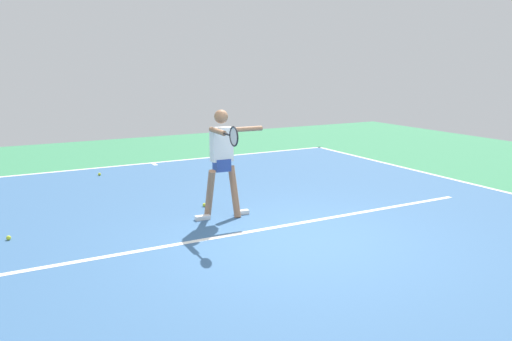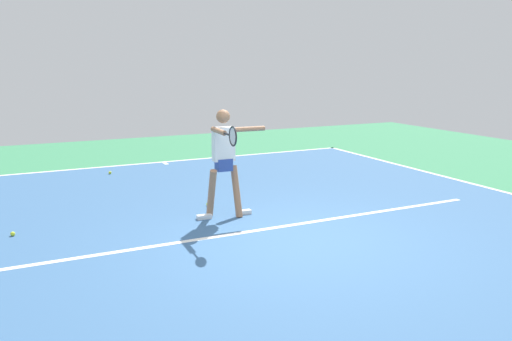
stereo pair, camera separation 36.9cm
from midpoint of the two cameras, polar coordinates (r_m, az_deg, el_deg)
The scene contains 9 objects.
ground_plane at distance 7.36m, azimuth 5.54°, elevation -7.86°, with size 22.55×22.55×0.00m, color #388456.
court_surface at distance 7.36m, azimuth 5.54°, elevation -7.84°, with size 10.40×13.38×0.00m, color #38608E.
court_line_baseline_near at distance 13.29m, azimuth -9.44°, elevation 0.94°, with size 10.40×0.10×0.01m, color white.
court_line_service at distance 7.91m, azimuth 3.03°, elevation -6.40°, with size 7.80×0.10×0.01m, color white.
court_line_centre_mark at distance 13.11m, azimuth -9.19°, elevation 0.79°, with size 0.10×0.30×0.01m, color white.
tennis_player at distance 8.22m, azimuth -2.20°, elevation 1.58°, with size 1.18×1.23×1.77m.
tennis_ball_by_baseline at distance 9.11m, azimuth -4.16°, elevation -3.75°, with size 0.07×0.07×0.07m, color #CCE033.
tennis_ball_by_sideline at distance 8.26m, azimuth -24.16°, elevation -6.42°, with size 0.07×0.07×0.07m, color #CCE033.
tennis_ball_centre_court at distance 12.10m, azimuth -15.01°, elevation -0.23°, with size 0.07×0.07×0.07m, color #CCE033.
Camera 2 is at (3.47, 5.99, 2.47)m, focal length 36.17 mm.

